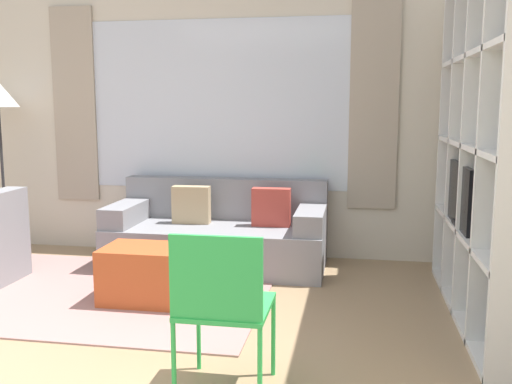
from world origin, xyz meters
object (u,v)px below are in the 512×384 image
object	(u,v)px
folding_chair	(222,300)
ottoman	(153,275)
shelving_unit	(493,148)
couch_main	(219,235)

from	to	relation	value
folding_chair	ottoman	bearing A→B (deg)	-57.30
ottoman	folding_chair	distance (m)	1.57
shelving_unit	ottoman	world-z (taller)	shelving_unit
shelving_unit	ottoman	bearing A→B (deg)	-177.13
ottoman	folding_chair	bearing A→B (deg)	-57.30
shelving_unit	couch_main	distance (m)	2.46
shelving_unit	folding_chair	world-z (taller)	shelving_unit
couch_main	folding_chair	bearing A→B (deg)	-76.01
folding_chair	couch_main	bearing A→B (deg)	-76.01
ottoman	folding_chair	world-z (taller)	folding_chair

